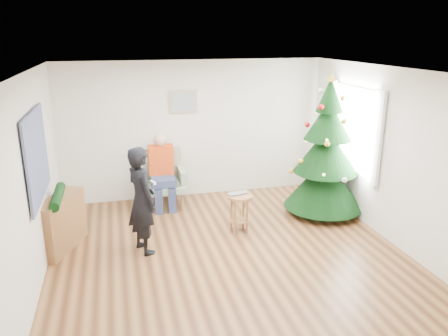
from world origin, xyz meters
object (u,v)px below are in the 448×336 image
object	(u,v)px
christmas_tree	(326,153)
stool	(239,213)
standing_man	(142,200)
armchair	(163,186)
console	(61,223)

from	to	relation	value
christmas_tree	stool	world-z (taller)	christmas_tree
standing_man	armchair	bearing A→B (deg)	-38.07
stool	armchair	distance (m)	1.76
stool	console	size ratio (longest dim) A/B	0.61
stool	standing_man	size ratio (longest dim) A/B	0.39
armchair	stool	bearing A→B (deg)	-52.40
christmas_tree	standing_man	bearing A→B (deg)	-168.35
stool	console	xyz separation A→B (m)	(-2.70, 0.08, 0.09)
armchair	console	bearing A→B (deg)	-140.06
stool	console	bearing A→B (deg)	178.39
standing_man	christmas_tree	bearing A→B (deg)	-100.79
standing_man	console	bearing A→B (deg)	49.90
christmas_tree	stool	xyz separation A→B (m)	(-1.64, -0.36, -0.79)
christmas_tree	armchair	bearing A→B (deg)	158.74
armchair	console	distance (m)	2.11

